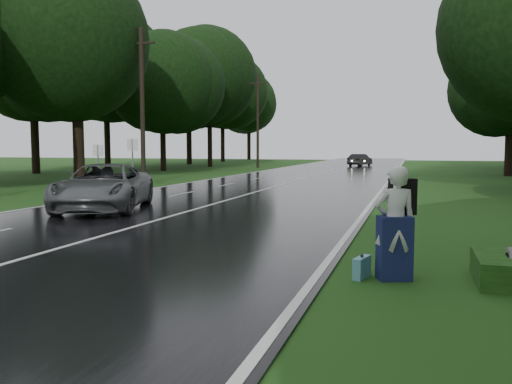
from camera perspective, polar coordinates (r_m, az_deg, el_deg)
ground at (r=11.10m, az=-25.20°, el=-7.15°), size 160.00×160.00×0.00m
road at (r=29.04m, az=2.29°, el=0.63°), size 12.00×140.00×0.04m
lane_center at (r=29.04m, az=2.29°, el=0.68°), size 0.12×140.00×0.01m
grey_car at (r=18.92m, az=-16.41°, el=0.56°), size 4.39×6.31×1.60m
far_car at (r=59.91m, az=11.38°, el=3.48°), size 2.52×4.36×1.36m
hitchhiker at (r=9.05m, az=15.09°, el=-3.74°), size 0.83×0.80×1.94m
suitcase at (r=9.15m, az=11.56°, el=-8.13°), size 0.28×0.54×0.37m
utility_pole_mid at (r=32.48m, az=-12.25°, el=0.95°), size 1.80×0.28×9.35m
utility_pole_far at (r=54.85m, az=0.19°, el=2.69°), size 1.80×0.28×9.83m
road_sign_a at (r=26.15m, az=-16.89°, el=-0.12°), size 0.56×0.10×2.34m
road_sign_b at (r=28.83m, az=-13.37°, el=0.43°), size 0.64×0.10×2.66m
tree_left_d at (r=35.16m, az=-18.84°, el=1.10°), size 9.77×9.77×15.26m
tree_left_e at (r=48.69m, az=-10.15°, el=2.31°), size 8.67×8.67×13.55m
tree_left_f at (r=58.11m, az=-5.08°, el=2.80°), size 11.04×11.04×17.25m
tree_right_e at (r=43.94m, az=26.00°, el=1.60°), size 7.44×7.44×11.62m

